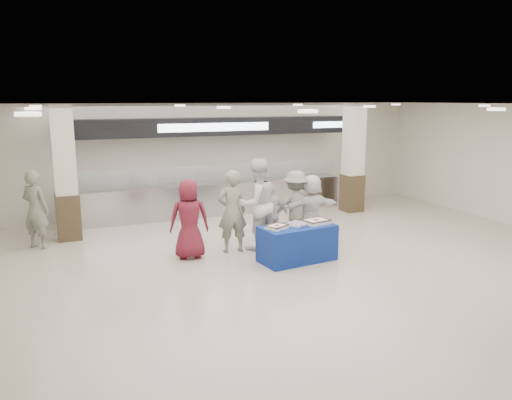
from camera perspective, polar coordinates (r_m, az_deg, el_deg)
name	(u,v)px	position (r m, az deg, el deg)	size (l,w,h in m)	color
ground	(298,271)	(9.89, 4.84, -8.14)	(14.00, 14.00, 0.00)	beige
serving_line	(212,175)	(14.48, -5.02, 2.85)	(8.70, 0.85, 2.80)	#AEB0B5
column_left	(65,176)	(12.57, -20.96, 2.54)	(0.55, 0.55, 3.20)	#372919
column_right	(353,160)	(15.09, 11.04, 4.46)	(0.55, 0.55, 3.20)	#372919
display_table	(297,243)	(10.42, 4.73, -4.95)	(1.55, 0.78, 0.75)	navy
sheet_cake_left	(277,226)	(10.06, 2.40, -3.04)	(0.50, 0.46, 0.09)	white
sheet_cake_right	(316,221)	(10.52, 6.88, -2.42)	(0.57, 0.48, 0.10)	white
cupcake_tray	(297,224)	(10.33, 4.76, -2.76)	(0.48, 0.44, 0.06)	silver
civilian_maroon	(189,219)	(10.54, -7.64, -2.16)	(0.83, 0.54, 1.70)	maroon
soldier_a	(232,211)	(10.88, -2.74, -1.30)	(0.67, 0.44, 1.83)	slate
chef_tall	(257,204)	(11.09, 0.08, -0.48)	(0.99, 0.77, 2.04)	silver
chef_short	(271,215)	(11.31, 1.70, -1.72)	(0.86, 0.36, 1.47)	silver
soldier_b	(296,207)	(11.62, 4.54, -0.81)	(1.10, 0.63, 1.70)	slate
civilian_white	(311,209)	(11.67, 6.33, -1.01)	(1.50, 0.48, 1.61)	white
soldier_bg	(36,209)	(12.19, -23.88, -0.99)	(0.65, 0.43, 1.78)	slate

